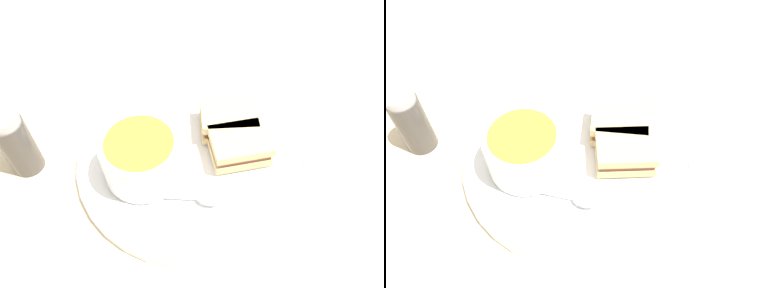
# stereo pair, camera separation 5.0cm
# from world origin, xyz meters

# --- Properties ---
(ground_plane) EXTENTS (2.40, 2.40, 0.00)m
(ground_plane) POSITION_xyz_m (0.00, 0.00, 0.00)
(ground_plane) COLOR beige
(plate) EXTENTS (0.32, 0.32, 0.02)m
(plate) POSITION_xyz_m (0.00, 0.00, 0.01)
(plate) COLOR white
(plate) RESTS_ON ground_plane
(soup_bowl) EXTENTS (0.10, 0.10, 0.06)m
(soup_bowl) POSITION_xyz_m (-0.06, -0.04, 0.05)
(soup_bowl) COLOR white
(soup_bowl) RESTS_ON plate
(spoon) EXTENTS (0.10, 0.03, 0.01)m
(spoon) POSITION_xyz_m (0.03, -0.07, 0.02)
(spoon) COLOR silver
(spoon) RESTS_ON plate
(sandwich_half_near) EXTENTS (0.09, 0.08, 0.03)m
(sandwich_half_near) POSITION_xyz_m (0.06, 0.01, 0.03)
(sandwich_half_near) COLOR #DBBC7F
(sandwich_half_near) RESTS_ON plate
(sandwich_half_far) EXTENTS (0.09, 0.07, 0.03)m
(sandwich_half_far) POSITION_xyz_m (0.05, 0.05, 0.03)
(sandwich_half_far) COLOR #DBBC7F
(sandwich_half_far) RESTS_ON plate
(salt_shaker) EXTENTS (0.04, 0.04, 0.10)m
(salt_shaker) POSITION_xyz_m (-0.22, -0.04, 0.05)
(salt_shaker) COLOR #4C4742
(salt_shaker) RESTS_ON ground_plane
(menu_sheet) EXTENTS (0.26, 0.35, 0.00)m
(menu_sheet) POSITION_xyz_m (-0.25, 0.30, 0.00)
(menu_sheet) COLOR white
(menu_sheet) RESTS_ON ground_plane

